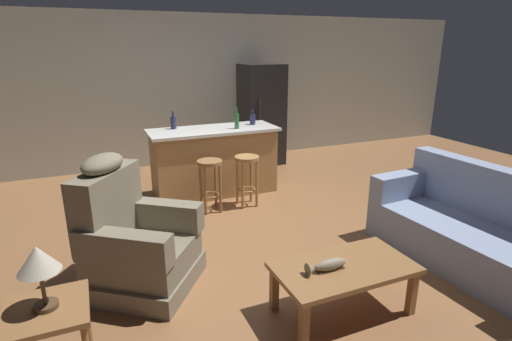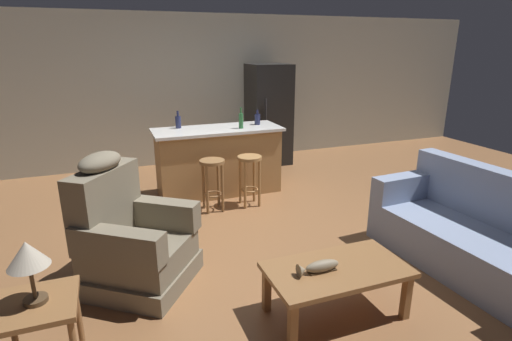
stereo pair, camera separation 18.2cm
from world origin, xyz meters
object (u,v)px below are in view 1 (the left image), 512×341
object	(u,v)px
table_lamp	(38,262)
bar_stool_left	(210,176)
bar_stool_right	(247,172)
fish_figurine	(327,265)
coffee_table	(344,272)
couch	(473,231)
end_table	(48,322)
recliner_near_lamp	(134,242)
bottle_tall_green	(253,119)
kitchen_island	(214,161)
bottle_wine_dark	(237,121)
refrigerator	(261,115)
bottle_short_amber	(173,122)

from	to	relation	value
table_lamp	bar_stool_left	size ratio (longest dim) A/B	0.60
bar_stool_left	bar_stool_right	world-z (taller)	same
fish_figurine	bar_stool_right	size ratio (longest dim) A/B	0.50
coffee_table	couch	world-z (taller)	couch
end_table	table_lamp	bearing A→B (deg)	28.45
recliner_near_lamp	bottle_tall_green	xyz separation A→B (m)	(1.99, 2.05, 0.61)
recliner_near_lamp	coffee_table	bearing A→B (deg)	0.56
kitchen_island	bottle_wine_dark	bearing A→B (deg)	-20.64
refrigerator	bottle_short_amber	xyz separation A→B (m)	(-1.78, -0.99, 0.16)
bar_stool_left	bottle_tall_green	bearing A→B (deg)	38.34
bar_stool_left	bottle_short_amber	distance (m)	1.05
bar_stool_left	bottle_tall_green	xyz separation A→B (m)	(0.88, 0.70, 0.56)
bar_stool_left	table_lamp	bearing A→B (deg)	-126.78
end_table	bottle_tall_green	size ratio (longest dim) A/B	2.58
kitchen_island	bottle_wine_dark	distance (m)	0.67
end_table	bottle_wine_dark	bearing A→B (deg)	50.88
kitchen_island	bottle_short_amber	bearing A→B (deg)	157.73
bar_stool_right	kitchen_island	bearing A→B (deg)	111.73
bottle_wine_dark	bar_stool_right	bearing A→B (deg)	-96.69
couch	bottle_tall_green	size ratio (longest dim) A/B	8.97
coffee_table	fish_figurine	world-z (taller)	fish_figurine
coffee_table	table_lamp	distance (m)	2.14
coffee_table	bottle_wine_dark	xyz separation A→B (m)	(0.21, 2.92, 0.70)
end_table	couch	bearing A→B (deg)	0.67
table_lamp	coffee_table	bearing A→B (deg)	-3.04
fish_figurine	recliner_near_lamp	size ratio (longest dim) A/B	0.28
kitchen_island	bar_stool_right	bearing A→B (deg)	-68.27
end_table	bottle_tall_green	distance (m)	4.01
table_lamp	bottle_tall_green	distance (m)	3.96
fish_figurine	bottle_tall_green	xyz separation A→B (m)	(0.69, 3.11, 0.57)
fish_figurine	refrigerator	world-z (taller)	refrigerator
recliner_near_lamp	kitchen_island	world-z (taller)	recliner_near_lamp
recliner_near_lamp	table_lamp	world-z (taller)	recliner_near_lamp
couch	bottle_wine_dark	world-z (taller)	bottle_wine_dark
coffee_table	recliner_near_lamp	bearing A→B (deg)	144.35
bottle_tall_green	bottle_short_amber	size ratio (longest dim) A/B	0.90
bar_stool_right	bottle_tall_green	xyz separation A→B (m)	(0.38, 0.70, 0.56)
bottle_wine_dark	refrigerator	bearing A→B (deg)	53.84
coffee_table	fish_figurine	distance (m)	0.20
coffee_table	refrigerator	xyz separation A→B (m)	(1.17, 4.23, 0.52)
coffee_table	bottle_short_amber	xyz separation A→B (m)	(-0.61, 3.24, 0.68)
kitchen_island	couch	bearing A→B (deg)	-59.23
bottle_tall_green	bottle_short_amber	bearing A→B (deg)	172.84
coffee_table	couch	distance (m)	1.62
bottle_short_amber	couch	bearing A→B (deg)	-54.25
bottle_short_amber	bar_stool_right	bearing A→B (deg)	-47.80
couch	recliner_near_lamp	bearing A→B (deg)	-19.59
coffee_table	refrigerator	distance (m)	4.42
bar_stool_right	refrigerator	distance (m)	2.14
bar_stool_left	bottle_short_amber	world-z (taller)	bottle_short_amber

